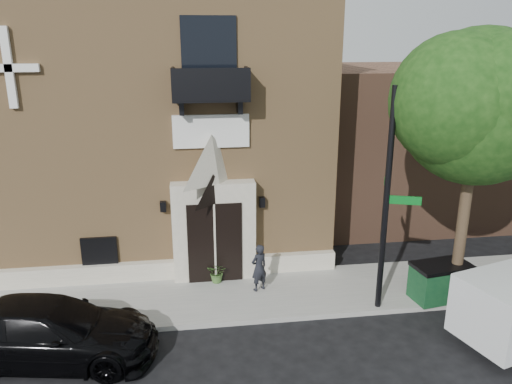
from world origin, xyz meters
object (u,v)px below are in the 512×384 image
fire_hydrant (446,288)px  dumpster (440,281)px  black_sedan (49,331)px  pedestrian_near (259,268)px  street_sign (387,202)px

fire_hydrant → dumpster: 0.27m
black_sedan → pedestrian_near: pedestrian_near is taller
street_sign → fire_hydrant: size_ratio=8.70×
street_sign → dumpster: bearing=23.3°
street_sign → fire_hydrant: 3.52m
fire_hydrant → pedestrian_near: size_ratio=0.48×
street_sign → fire_hydrant: (2.11, 0.09, -2.82)m
street_sign → black_sedan: bearing=-155.0°
street_sign → pedestrian_near: size_ratio=4.21×
street_sign → pedestrian_near: 4.34m
fire_hydrant → pedestrian_near: 5.58m
black_sedan → pedestrian_near: 6.06m
black_sedan → street_sign: 9.26m
fire_hydrant → pedestrian_near: bearing=166.2°
street_sign → fire_hydrant: bearing=20.6°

